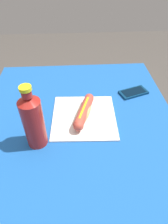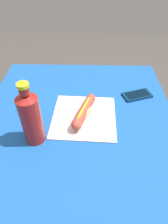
# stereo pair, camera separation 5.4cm
# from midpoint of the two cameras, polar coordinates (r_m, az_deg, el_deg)

# --- Properties ---
(ground_plane) EXTENTS (6.00, 6.00, 0.00)m
(ground_plane) POSITION_cam_midpoint_polar(r_m,az_deg,el_deg) (1.43, -0.06, -24.74)
(ground_plane) COLOR #47423D
(ground_plane) RESTS_ON ground
(dining_table) EXTENTS (1.01, 0.84, 0.73)m
(dining_table) POSITION_cam_midpoint_polar(r_m,az_deg,el_deg) (0.92, -0.08, -10.31)
(dining_table) COLOR brown
(dining_table) RESTS_ON ground
(paper_wrapper) EXTENTS (0.28, 0.28, 0.01)m
(paper_wrapper) POSITION_cam_midpoint_polar(r_m,az_deg,el_deg) (0.85, 1.81, -1.41)
(paper_wrapper) COLOR silver
(paper_wrapper) RESTS_ON dining_table
(hot_dog) EXTENTS (0.21, 0.10, 0.05)m
(hot_dog) POSITION_cam_midpoint_polar(r_m,az_deg,el_deg) (0.82, 1.86, 0.13)
(hot_dog) COLOR tan
(hot_dog) RESTS_ON paper_wrapper
(cell_phone) EXTENTS (0.11, 0.15, 0.01)m
(cell_phone) POSITION_cam_midpoint_polar(r_m,az_deg,el_deg) (1.00, 16.65, 4.69)
(cell_phone) COLOR #0A2D4C
(cell_phone) RESTS_ON dining_table
(soda_bottle) EXTENTS (0.07, 0.07, 0.25)m
(soda_bottle) POSITION_cam_midpoint_polar(r_m,az_deg,el_deg) (0.70, -13.08, -1.62)
(soda_bottle) COLOR maroon
(soda_bottle) RESTS_ON dining_table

